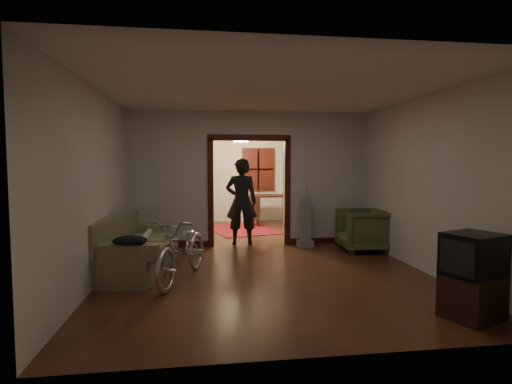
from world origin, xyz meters
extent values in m
cube|color=#3A1C12|center=(0.00, 0.00, 0.00)|extent=(5.00, 8.50, 0.01)
cube|color=white|center=(0.00, 0.00, 2.80)|extent=(5.00, 8.50, 0.01)
cube|color=beige|center=(0.00, 4.25, 1.40)|extent=(5.00, 0.02, 2.80)
cube|color=beige|center=(-2.50, 0.00, 1.40)|extent=(0.02, 8.50, 2.80)
cube|color=beige|center=(2.50, 0.00, 1.40)|extent=(0.02, 8.50, 2.80)
cube|color=beige|center=(0.00, 0.75, 1.40)|extent=(5.00, 0.14, 2.80)
cube|color=#3A110D|center=(0.00, 0.75, 1.10)|extent=(1.74, 0.20, 2.32)
cube|color=black|center=(0.70, 4.21, 1.55)|extent=(0.98, 0.06, 1.28)
sphere|color=#FFE0A5|center=(0.00, 2.50, 2.35)|extent=(0.24, 0.24, 0.24)
cube|color=silver|center=(1.05, 0.68, 1.25)|extent=(0.08, 0.01, 0.12)
cube|color=#6D6A48|center=(-2.02, -1.12, 0.45)|extent=(1.18, 2.07, 0.90)
cylinder|color=beige|center=(-1.92, -0.82, 0.53)|extent=(0.11, 0.87, 0.11)
ellipsoid|color=black|center=(-1.97, -2.03, 0.68)|extent=(0.46, 0.35, 0.13)
imported|color=silver|center=(-1.28, -1.67, 0.47)|extent=(1.17, 1.91, 0.95)
imported|color=#4B532E|center=(2.15, -0.14, 0.42)|extent=(0.97, 0.95, 0.83)
cube|color=black|center=(1.97, -3.61, 0.25)|extent=(0.69, 0.66, 0.50)
cube|color=black|center=(1.97, -3.61, 0.72)|extent=(0.70, 0.66, 0.48)
cube|color=gray|center=(1.13, 0.40, 0.52)|extent=(0.32, 0.26, 1.03)
imported|color=black|center=(-0.16, 0.83, 0.92)|extent=(0.71, 0.51, 1.84)
cube|color=maroon|center=(0.05, 2.67, 0.01)|extent=(1.98, 2.33, 0.02)
cube|color=#2E3A23|center=(-1.26, 3.98, 0.82)|extent=(0.88, 0.58, 1.64)
sphere|color=#1E5972|center=(-1.26, 3.98, 1.94)|extent=(0.31, 0.31, 0.31)
cube|color=black|center=(0.93, 3.55, 0.41)|extent=(1.16, 0.73, 0.82)
cube|color=black|center=(0.38, 3.18, 0.43)|extent=(0.42, 0.42, 0.86)
camera|label=1|loc=(-1.02, -7.58, 1.73)|focal=28.00mm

